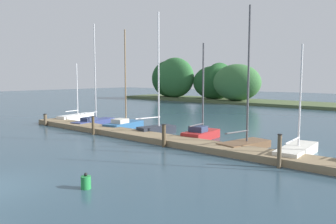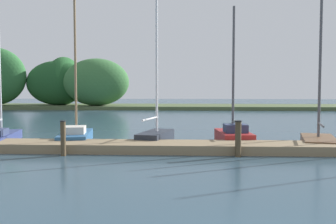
{
  "view_description": "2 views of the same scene",
  "coord_description": "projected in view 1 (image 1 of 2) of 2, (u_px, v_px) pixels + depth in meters",
  "views": [
    {
      "loc": [
        12.71,
        -4.56,
        4.03
      ],
      "look_at": [
        -2.73,
        13.37,
        1.53
      ],
      "focal_mm": 36.42,
      "sensor_mm": 36.0,
      "label": 1
    },
    {
      "loc": [
        -1.74,
        -4.35,
        2.52
      ],
      "look_at": [
        -2.66,
        12.61,
        1.44
      ],
      "focal_mm": 41.87,
      "sensor_mm": 36.0,
      "label": 2
    }
  ],
  "objects": [
    {
      "name": "mooring_piling_3",
      "position": [
        279.0,
        151.0,
        14.91
      ],
      "size": [
        0.21,
        0.21,
        1.52
      ],
      "color": "brown",
      "rests_on": "ground"
    },
    {
      "name": "sailboat_6",
      "position": [
        298.0,
        150.0,
        17.2
      ],
      "size": [
        1.39,
        4.12,
        5.61
      ],
      "rotation": [
        0.0,
        0.0,
        1.63
      ],
      "color": "silver",
      "rests_on": "ground"
    },
    {
      "name": "sailboat_4",
      "position": [
        202.0,
        133.0,
        21.86
      ],
      "size": [
        1.54,
        3.13,
        6.11
      ],
      "rotation": [
        0.0,
        0.0,
        1.66
      ],
      "color": "maroon",
      "rests_on": "ground"
    },
    {
      "name": "sailboat_0",
      "position": [
        77.0,
        117.0,
        30.85
      ],
      "size": [
        1.77,
        4.1,
        5.15
      ],
      "rotation": [
        0.0,
        0.0,
        1.79
      ],
      "color": "white",
      "rests_on": "ground"
    },
    {
      "name": "mooring_piling_1",
      "position": [
        93.0,
        125.0,
        23.43
      ],
      "size": [
        0.22,
        0.22,
        1.3
      ],
      "color": "#4C3D28",
      "rests_on": "ground"
    },
    {
      "name": "channel_buoy_0",
      "position": [
        86.0,
        182.0,
        12.21
      ],
      "size": [
        0.36,
        0.36,
        0.59
      ],
      "color": "#23843D",
      "rests_on": "ground"
    },
    {
      "name": "mooring_piling_2",
      "position": [
        164.0,
        135.0,
        19.39
      ],
      "size": [
        0.25,
        0.25,
        1.32
      ],
      "color": "#4C3D28",
      "rests_on": "ground"
    },
    {
      "name": "far_shore",
      "position": [
        247.0,
        85.0,
        50.46
      ],
      "size": [
        68.8,
        8.34,
        7.19
      ],
      "color": "#4C5B38",
      "rests_on": "ground"
    },
    {
      "name": "mooring_piling_0",
      "position": [
        45.0,
        120.0,
        27.8
      ],
      "size": [
        0.29,
        0.29,
        0.97
      ],
      "color": "brown",
      "rests_on": "ground"
    },
    {
      "name": "sailboat_3",
      "position": [
        158.0,
        127.0,
        23.77
      ],
      "size": [
        1.57,
        3.2,
        8.36
      ],
      "rotation": [
        0.0,
        0.0,
        1.34
      ],
      "color": "#232833",
      "rests_on": "ground"
    },
    {
      "name": "sailboat_1",
      "position": [
        95.0,
        120.0,
        28.27
      ],
      "size": [
        1.83,
        4.56,
        8.26
      ],
      "rotation": [
        0.0,
        0.0,
        1.77
      ],
      "color": "navy",
      "rests_on": "ground"
    },
    {
      "name": "sailboat_2",
      "position": [
        125.0,
        123.0,
        26.32
      ],
      "size": [
        1.78,
        3.88,
        7.54
      ],
      "rotation": [
        0.0,
        0.0,
        1.73
      ],
      "color": "#285684",
      "rests_on": "ground"
    },
    {
      "name": "dock_pier",
      "position": [
        175.0,
        141.0,
        20.28
      ],
      "size": [
        28.64,
        1.8,
        0.35
      ],
      "color": "#847051",
      "rests_on": "ground"
    },
    {
      "name": "sailboat_5",
      "position": [
        246.0,
        141.0,
        19.04
      ],
      "size": [
        1.95,
        3.5,
        7.86
      ],
      "rotation": [
        0.0,
        0.0,
        1.36
      ],
      "color": "brown",
      "rests_on": "ground"
    }
  ]
}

